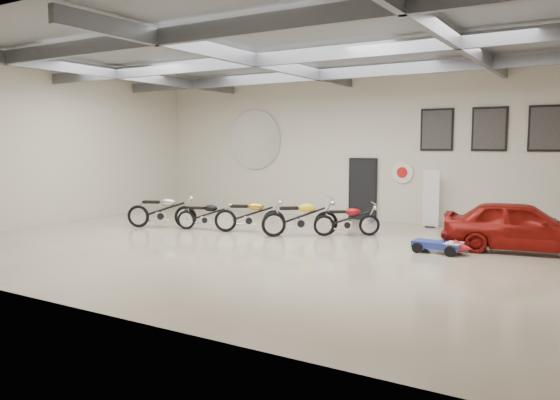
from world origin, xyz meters
The scene contains 19 objects.
floor centered at (0.00, 0.00, 0.00)m, with size 16.00×12.00×0.01m, color #BFA892.
ceiling centered at (0.00, 0.00, 5.00)m, with size 16.00×12.00×0.01m, color slate.
back_wall centered at (0.00, 6.00, 2.50)m, with size 16.00×0.02×5.00m, color beige.
left_wall centered at (-8.00, 0.00, 2.50)m, with size 0.02×12.00×5.00m, color beige.
ceiling_beams centered at (0.00, 0.00, 4.75)m, with size 15.80×11.80×0.32m, color slate, non-canonical shape.
door centered at (0.50, 5.95, 1.05)m, with size 0.92×0.08×2.10m, color black.
logo_plaque centered at (-4.00, 5.95, 2.80)m, with size 2.30×0.06×1.16m, color silver, non-canonical shape.
poster_left centered at (3.00, 5.96, 3.10)m, with size 1.05×0.08×1.35m, color black, non-canonical shape.
poster_mid centered at (4.60, 5.96, 3.10)m, with size 1.05×0.08×1.35m, color black, non-canonical shape.
poster_right centered at (6.20, 5.96, 3.10)m, with size 1.05×0.08×1.35m, color black, non-canonical shape.
oil_sign centered at (1.90, 5.95, 1.70)m, with size 0.72×0.10×0.72m, color white, non-canonical shape.
banner_stand centered at (3.00, 5.50, 0.92)m, with size 0.50×0.20×1.85m, color white, non-canonical shape.
motorcycle_silver centered at (-4.25, 1.00, 0.57)m, with size 2.20×0.68×1.14m, color silver, non-canonical shape.
motorcycle_black centered at (-2.79, 1.39, 0.47)m, with size 1.83×0.57×0.95m, color silver, non-canonical shape.
motorcycle_gold centered at (-1.38, 1.71, 0.55)m, with size 2.11×0.65×1.10m, color silver, non-canonical shape.
motorcycle_yellow centered at (0.25, 1.91, 0.57)m, with size 2.20×0.68×1.14m, color silver, non-canonical shape.
motorcycle_red centered at (1.38, 2.65, 0.49)m, with size 1.89×0.59×0.98m, color silver, non-canonical shape.
go_kart centered at (4.42, 1.52, 0.26)m, with size 1.44×0.65×0.52m, color navy, non-canonical shape.
vintage_car centered at (6.00, 2.79, 0.63)m, with size 3.71×1.50×1.27m, color maroon.
Camera 1 is at (7.79, -11.70, 2.68)m, focal length 35.00 mm.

